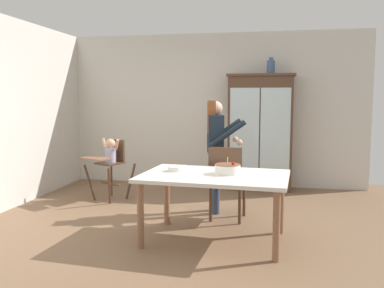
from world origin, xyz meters
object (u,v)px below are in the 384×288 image
Objects in this scene: adult_person at (216,142)px; ceramic_vase at (271,67)px; china_cabinet at (260,132)px; high_chair_with_toddler at (110,158)px; birthday_cake at (228,169)px; dining_chair_far_side at (227,178)px; dining_table at (215,182)px; serving_bowl at (175,169)px.

ceramic_vase is at bearing -36.99° from adult_person.
china_cabinet is 2.55m from high_chair_with_toddler.
high_chair_with_toddler reaches higher than birthday_cake.
dining_table is at bearing 90.83° from dining_chair_far_side.
adult_person is at bearing -114.39° from ceramic_vase.
ceramic_vase reaches higher than dining_table.
serving_bowl is at bearing 174.24° from birthday_cake.
china_cabinet is 1.28× the size of adult_person.
serving_bowl is (-0.46, 0.11, 0.11)m from dining_table.
ceramic_vase is 1.50× the size of serving_bowl.
ceramic_vase is 2.53m from dining_chair_far_side.
dining_table is at bearing -102.08° from ceramic_vase.
adult_person is 8.50× the size of serving_bowl.
china_cabinet reaches higher than birthday_cake.
dining_chair_far_side is at bearing 96.84° from birthday_cake.
dining_table is (0.14, -1.12, -0.31)m from adult_person.
dining_table is 5.87× the size of birthday_cake.
china_cabinet is 10.92× the size of serving_bowl.
ceramic_vase is 2.05m from adult_person.
ceramic_vase is at bearing 1.33° from china_cabinet.
adult_person reaches higher than dining_table.
dining_table is at bearing -13.73° from high_chair_with_toddler.
dining_chair_far_side reaches higher than serving_bowl.
ceramic_vase reaches higher than dining_chair_far_side.
high_chair_with_toddler is 2.35m from dining_table.
dining_table is at bearing -98.79° from china_cabinet.
dining_table is 1.71× the size of dining_chair_far_side.
high_chair_with_toddler is 2.02m from dining_chair_far_side.
adult_person is 1.17m from dining_table.
high_chair_with_toddler is 5.28× the size of serving_bowl.
birthday_cake is (-0.28, -2.63, -0.19)m from china_cabinet.
high_chair_with_toddler is (-2.39, -1.19, -1.43)m from ceramic_vase.
serving_bowl is at bearing 166.64° from dining_table.
ceramic_vase is at bearing 80.55° from birthday_cake.
high_chair_with_toddler is 2.43m from birthday_cake.
high_chair_with_toddler reaches higher than dining_table.
high_chair_with_toddler is at bearing -152.07° from china_cabinet.
birthday_cake is (-0.44, -2.63, -1.29)m from ceramic_vase.
birthday_cake is at bearing 20.12° from dining_table.
high_chair_with_toddler is at bearing 143.51° from birthday_cake.
high_chair_with_toddler is at bearing -153.61° from ceramic_vase.
adult_person reaches higher than birthday_cake.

